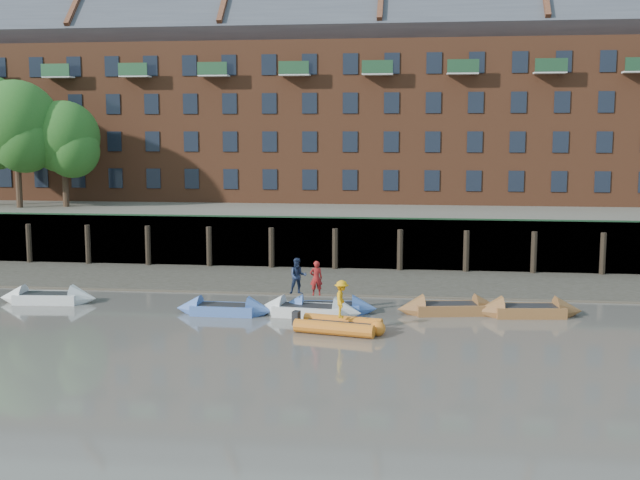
% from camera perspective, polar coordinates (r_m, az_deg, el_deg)
% --- Properties ---
extents(ground, '(220.00, 220.00, 0.00)m').
position_cam_1_polar(ground, '(28.47, 0.43, -9.69)').
color(ground, '#5E5951').
rests_on(ground, ground).
extents(foreshore, '(110.00, 8.00, 0.50)m').
position_cam_1_polar(foreshore, '(45.89, 3.07, -3.00)').
color(foreshore, '#3D382F').
rests_on(foreshore, ground).
extents(mud_band, '(110.00, 1.60, 0.10)m').
position_cam_1_polar(mud_band, '(42.56, 2.74, -3.85)').
color(mud_band, '#4C4336').
rests_on(mud_band, ground).
extents(river_wall, '(110.00, 1.23, 3.30)m').
position_cam_1_polar(river_wall, '(49.94, 3.44, -0.28)').
color(river_wall, '#2D2A26').
rests_on(river_wall, ground).
extents(bank_terrace, '(110.00, 28.00, 3.20)m').
position_cam_1_polar(bank_terrace, '(63.44, 4.24, 1.42)').
color(bank_terrace, '#5E594D').
rests_on(bank_terrace, ground).
extents(apartment_terrace, '(80.60, 15.56, 20.98)m').
position_cam_1_polar(apartment_terrace, '(64.20, 4.39, 11.52)').
color(apartment_terrace, brown).
rests_on(apartment_terrace, bank_terrace).
extents(tree_cluster, '(11.76, 7.74, 9.40)m').
position_cam_1_polar(tree_cluster, '(61.49, -20.96, 7.65)').
color(tree_cluster, '#3A281C').
rests_on(tree_cluster, bank_terrace).
extents(rowboat_0, '(4.99, 1.80, 1.42)m').
position_cam_1_polar(rowboat_0, '(42.52, -18.78, -3.92)').
color(rowboat_0, silver).
rests_on(rowboat_0, ground).
extents(rowboat_2, '(4.65, 1.44, 1.34)m').
position_cam_1_polar(rowboat_2, '(38.05, -6.83, -4.91)').
color(rowboat_2, '#4669B5').
rests_on(rowboat_2, ground).
extents(rowboat_3, '(5.10, 1.95, 1.45)m').
position_cam_1_polar(rowboat_3, '(37.43, -0.81, -5.04)').
color(rowboat_3, silver).
rests_on(rowboat_3, ground).
extents(rowboat_4, '(4.76, 1.72, 1.36)m').
position_cam_1_polar(rowboat_4, '(38.02, 0.54, -4.87)').
color(rowboat_4, '#4669B5').
rests_on(rowboat_4, ground).
extents(rowboat_5, '(5.10, 2.27, 1.43)m').
position_cam_1_polar(rowboat_5, '(38.37, 9.17, -4.83)').
color(rowboat_5, brown).
rests_on(rowboat_5, ground).
extents(rowboat_6, '(5.10, 2.02, 1.44)m').
position_cam_1_polar(rowboat_6, '(38.63, 14.62, -4.89)').
color(rowboat_6, brown).
rests_on(rowboat_6, ground).
extents(rib_tender, '(3.94, 2.52, 0.66)m').
position_cam_1_polar(rib_tender, '(34.48, 1.57, -6.10)').
color(rib_tender, orange).
rests_on(rib_tender, ground).
extents(person_rower_a, '(0.68, 0.54, 1.63)m').
position_cam_1_polar(person_rower_a, '(37.15, -0.27, -2.73)').
color(person_rower_a, maroon).
rests_on(person_rower_a, rowboat_3).
extents(person_rower_b, '(0.98, 0.86, 1.71)m').
position_cam_1_polar(person_rower_b, '(37.46, -1.58, -2.58)').
color(person_rower_b, '#19233F').
rests_on(person_rower_b, rowboat_3).
extents(person_rib_crew, '(0.64, 1.07, 1.62)m').
position_cam_1_polar(person_rib_crew, '(34.31, 1.55, -4.21)').
color(person_rib_crew, orange).
rests_on(person_rib_crew, rib_tender).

